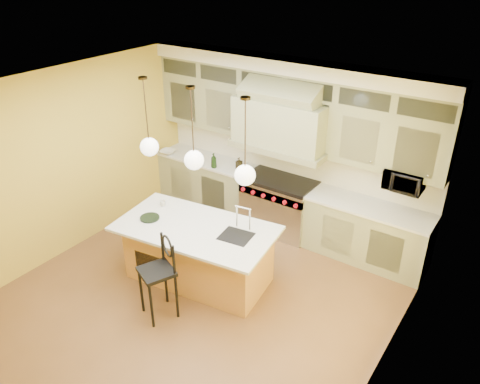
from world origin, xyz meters
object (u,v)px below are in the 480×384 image
Objects in this scene: range at (279,204)px; kitchen_island at (199,252)px; counter_stool at (159,272)px; microwave at (404,180)px.

kitchen_island is (-0.25, -1.86, -0.01)m from range.
microwave reaches higher than counter_stool.
counter_stool is 3.64m from microwave.
range is at bearing 109.55° from counter_stool.
counter_stool is 2.18× the size of microwave.
kitchen_island is at bearing -97.77° from range.
counter_stool is (-0.20, -2.72, 0.19)m from range.
kitchen_island is at bearing -138.28° from microwave.
kitchen_island reaches higher than counter_stool.
microwave reaches higher than kitchen_island.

